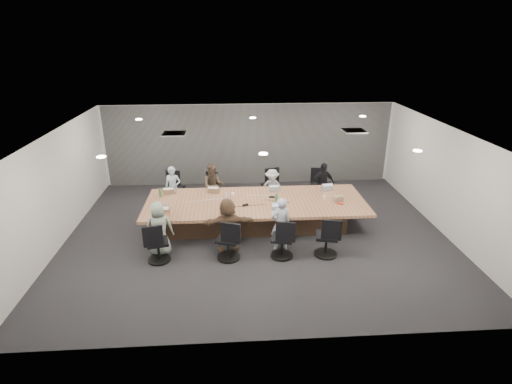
{
  "coord_description": "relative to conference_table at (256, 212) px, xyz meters",
  "views": [
    {
      "loc": [
        -0.66,
        -9.51,
        5.06
      ],
      "look_at": [
        0.0,
        0.4,
        1.05
      ],
      "focal_mm": 28.0,
      "sensor_mm": 36.0,
      "label": 1
    }
  ],
  "objects": [
    {
      "name": "person_2",
      "position": [
        0.59,
        1.35,
        0.19
      ],
      "size": [
        0.82,
        0.56,
        1.18
      ],
      "primitive_type": "imported",
      "rotation": [
        0.0,
        0.0,
        6.12
      ],
      "color": "#9FA49F",
      "rests_on": "ground"
    },
    {
      "name": "mic_left",
      "position": [
        -0.89,
        -0.53,
        0.35
      ],
      "size": [
        0.18,
        0.14,
        0.03
      ],
      "primitive_type": "cube",
      "rotation": [
        0.0,
        0.0,
        0.34
      ],
      "color": "black",
      "rests_on": "conference_table"
    },
    {
      "name": "bottle_green_right",
      "position": [
        0.55,
        -0.19,
        0.48
      ],
      "size": [
        0.1,
        0.1,
        0.28
      ],
      "primitive_type": "cylinder",
      "rotation": [
        0.0,
        0.0,
        -0.43
      ],
      "color": "#3B7340",
      "rests_on": "conference_table"
    },
    {
      "name": "laptop_5",
      "position": [
        -0.77,
        -0.8,
        0.35
      ],
      "size": [
        0.33,
        0.24,
        0.02
      ],
      "primitive_type": "cube",
      "rotation": [
        0.0,
        0.0,
        0.11
      ],
      "color": "#B2B2B7",
      "rests_on": "conference_table"
    },
    {
      "name": "person_1",
      "position": [
        -1.2,
        1.35,
        0.3
      ],
      "size": [
        0.7,
        0.55,
        1.4
      ],
      "primitive_type": "imported",
      "rotation": [
        0.0,
        0.0,
        6.32
      ],
      "color": "#493B2F",
      "rests_on": "ground"
    },
    {
      "name": "chair_3",
      "position": [
        2.16,
        1.7,
        0.01
      ],
      "size": [
        0.63,
        0.63,
        0.82
      ],
      "primitive_type": null,
      "rotation": [
        0.0,
        0.0,
        2.98
      ],
      "color": "black",
      "rests_on": "ground"
    },
    {
      "name": "conference_table",
      "position": [
        0.0,
        0.0,
        0.0
      ],
      "size": [
        6.0,
        2.2,
        0.74
      ],
      "color": "#483223",
      "rests_on": "ground"
    },
    {
      "name": "cup_white_far",
      "position": [
        -0.62,
        0.38,
        0.39
      ],
      "size": [
        0.1,
        0.1,
        0.11
      ],
      "primitive_type": "cylinder",
      "rotation": [
        0.0,
        0.0,
        -0.1
      ],
      "color": "white",
      "rests_on": "conference_table"
    },
    {
      "name": "bottle_green_left",
      "position": [
        -2.65,
        0.5,
        0.47
      ],
      "size": [
        0.08,
        0.08,
        0.26
      ],
      "primitive_type": "cylinder",
      "rotation": [
        0.0,
        0.0,
        -0.18
      ],
      "color": "#3B7340",
      "rests_on": "conference_table"
    },
    {
      "name": "chair_7",
      "position": [
        1.59,
        -1.7,
        0.03
      ],
      "size": [
        0.69,
        0.69,
        0.87
      ],
      "primitive_type": null,
      "rotation": [
        0.0,
        0.0,
        -0.2
      ],
      "color": "black",
      "rests_on": "ground"
    },
    {
      "name": "mic_right",
      "position": [
        0.47,
        0.24,
        0.35
      ],
      "size": [
        0.17,
        0.12,
        0.03
      ],
      "primitive_type": "cube",
      "rotation": [
        0.0,
        0.0,
        -0.12
      ],
      "color": "black",
      "rests_on": "conference_table"
    },
    {
      "name": "wall_right",
      "position": [
        5.0,
        -0.5,
        1.0
      ],
      "size": [
        0.0,
        8.0,
        2.8
      ],
      "primitive_type": "cube",
      "rotation": [
        1.57,
        0.0,
        -1.57
      ],
      "color": "silver",
      "rests_on": "ground"
    },
    {
      "name": "person_3",
      "position": [
        2.16,
        1.35,
        0.27
      ],
      "size": [
        0.84,
        0.49,
        1.35
      ],
      "primitive_type": "imported",
      "rotation": [
        0.0,
        0.0,
        6.49
      ],
      "color": "black",
      "rests_on": "ground"
    },
    {
      "name": "wall_back",
      "position": [
        0.0,
        3.5,
        1.0
      ],
      "size": [
        10.0,
        0.0,
        2.8
      ],
      "primitive_type": "cube",
      "rotation": [
        1.57,
        0.0,
        0.0
      ],
      "color": "silver",
      "rests_on": "ground"
    },
    {
      "name": "bottle_clear",
      "position": [
        -0.81,
        0.15,
        0.44
      ],
      "size": [
        0.07,
        0.07,
        0.21
      ],
      "primitive_type": "cylinder",
      "rotation": [
        0.0,
        0.0,
        0.05
      ],
      "color": "silver",
      "rests_on": "conference_table"
    },
    {
      "name": "chair_1",
      "position": [
        -1.2,
        1.7,
        -0.04
      ],
      "size": [
        0.61,
        0.61,
        0.73
      ],
      "primitive_type": null,
      "rotation": [
        0.0,
        0.0,
        2.86
      ],
      "color": "black",
      "rests_on": "ground"
    },
    {
      "name": "snack_packet",
      "position": [
        2.27,
        -0.34,
        0.36
      ],
      "size": [
        0.19,
        0.15,
        0.04
      ],
      "primitive_type": "cube",
      "rotation": [
        0.0,
        0.0,
        -0.34
      ],
      "color": "red",
      "rests_on": "conference_table"
    },
    {
      "name": "canvas_bag",
      "position": [
        2.24,
        -0.14,
        0.41
      ],
      "size": [
        0.31,
        0.25,
        0.15
      ],
      "primitive_type": "cube",
      "rotation": [
        0.0,
        0.0,
        0.34
      ],
      "color": "#A08165",
      "rests_on": "conference_table"
    },
    {
      "name": "person_0",
      "position": [
        -2.42,
        1.35,
        0.26
      ],
      "size": [
        0.49,
        0.33,
        1.33
      ],
      "primitive_type": "imported",
      "rotation": [
        0.0,
        0.0,
        6.25
      ],
      "color": "#9DB8C7",
      "rests_on": "ground"
    },
    {
      "name": "floor",
      "position": [
        0.0,
        -0.5,
        -0.4
      ],
      "size": [
        10.0,
        8.0,
        0.0
      ],
      "primitive_type": "cube",
      "color": "#27272A",
      "rests_on": "ground"
    },
    {
      "name": "ceiling",
      "position": [
        0.0,
        -0.5,
        2.4
      ],
      "size": [
        10.0,
        8.0,
        0.0
      ],
      "primitive_type": "cube",
      "color": "white",
      "rests_on": "wall_back"
    },
    {
      "name": "curtain",
      "position": [
        0.0,
        3.42,
        1.0
      ],
      "size": [
        9.8,
        0.04,
        2.8
      ],
      "primitive_type": "cube",
      "color": "#5E5E5E",
      "rests_on": "ground"
    },
    {
      "name": "laptop_4",
      "position": [
        -2.41,
        -0.8,
        0.35
      ],
      "size": [
        0.35,
        0.25,
        0.02
      ],
      "primitive_type": "cube",
      "rotation": [
        0.0,
        0.0,
        -0.04
      ],
      "color": "#8C6647",
      "rests_on": "conference_table"
    },
    {
      "name": "chair_2",
      "position": [
        0.59,
        1.7,
        0.03
      ],
      "size": [
        0.71,
        0.71,
        0.87
      ],
      "primitive_type": null,
      "rotation": [
        0.0,
        0.0,
        3.39
      ],
      "color": "black",
      "rests_on": "ground"
    },
    {
      "name": "wall_left",
      "position": [
        -5.0,
        -0.5,
        1.0
      ],
      "size": [
        0.0,
        8.0,
        2.8
      ],
      "primitive_type": "cube",
      "rotation": [
        1.57,
        0.0,
        1.57
      ],
      "color": "silver",
      "rests_on": "ground"
    },
    {
      "name": "wall_front",
      "position": [
        0.0,
        -4.5,
        1.0
      ],
      "size": [
        10.0,
        0.0,
        2.8
      ],
      "primitive_type": "cube",
      "rotation": [
        -1.57,
        0.0,
        0.0
      ],
      "color": "silver",
      "rests_on": "ground"
    },
    {
      "name": "mug_brown",
      "position": [
        -2.65,
        -0.26,
        0.39
      ],
      "size": [
        0.11,
        0.11,
        0.1
      ],
      "primitive_type": "cylinder",
      "rotation": [
        0.0,
        0.0,
        0.43
      ],
      "color": "brown",
      "rests_on": "conference_table"
    },
    {
      "name": "stapler",
      "position": [
        -0.3,
        -0.31,
        0.37
      ],
      "size": [
        0.16,
        0.1,
        0.06
      ],
      "primitive_type": "cube",
      "rotation": [
        0.0,
        0.0,
        0.39
      ],
      "color": "black",
      "rests_on": "conference_table"
    },
    {
      "name": "chair_0",
      "position": [
        -2.42,
        1.7,
        0.02
      ],
      "size": [
        0.71,
        0.71,
        0.85
      ],
      "primitive_type": null,
      "rotation": [
        0.0,
        0.0,
        2.86
      ],
      "color": "black",
      "rests_on": "ground"
    },
    {
      "name": "laptop_3",
      "position": [
        2.16,
        0.8,
        0.35
      ],
      "size": [
        0.36,
        0.27,
        0.02
      ],
      "primitive_type": "cube",
      "rotation": [
        0.0,
        0.0,
        3.27
      ],
      "color": "#B2B2B7",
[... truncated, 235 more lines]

